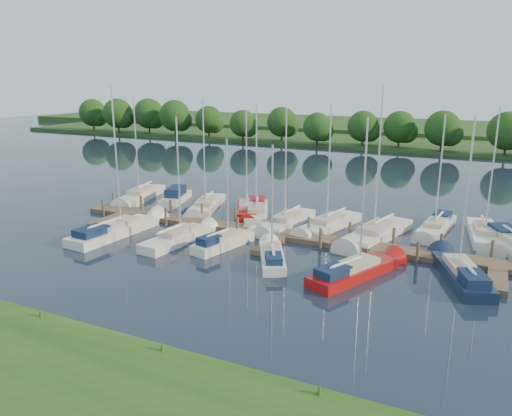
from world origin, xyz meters
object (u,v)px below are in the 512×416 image
at_px(sailboat_s_2, 225,243).
at_px(motorboat, 175,199).
at_px(sailboat_n_0, 140,197).
at_px(dock, 280,237).
at_px(sailboat_n_5, 286,223).

bearing_deg(sailboat_s_2, motorboat, 152.41).
xyz_separation_m(sailboat_n_0, sailboat_s_2, (15.78, -9.68, 0.06)).
bearing_deg(motorboat, dock, 139.38).
bearing_deg(sailboat_n_5, sailboat_n_0, -2.91).
bearing_deg(sailboat_n_5, sailboat_s_2, 78.06).
relative_size(dock, sailboat_n_0, 3.45).
relative_size(sailboat_n_0, sailboat_s_2, 1.32).
bearing_deg(dock, motorboat, 155.80).
relative_size(dock, sailboat_n_5, 3.68).
bearing_deg(sailboat_n_0, dock, 149.18).
distance_m(dock, motorboat, 16.25).
xyz_separation_m(dock, sailboat_n_5, (-0.99, 3.67, 0.08)).
bearing_deg(sailboat_n_0, sailboat_s_2, 135.55).
distance_m(dock, sailboat_s_2, 4.77).
xyz_separation_m(dock, sailboat_n_0, (-18.96, 6.12, 0.08)).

